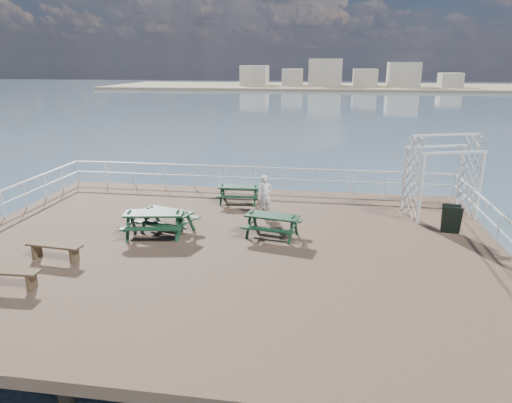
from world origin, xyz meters
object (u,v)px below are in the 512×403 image
(flat_bench_far, at_px, (7,274))
(trellis_arbor, at_px, (442,180))
(picnic_table_c, at_px, (239,191))
(person, at_px, (265,196))
(picnic_table_b, at_px, (272,221))
(flat_bench_near, at_px, (55,248))
(picnic_table_d, at_px, (167,217))
(picnic_table_a, at_px, (154,219))

(flat_bench_far, relative_size, trellis_arbor, 0.55)
(picnic_table_c, height_order, person, person)
(picnic_table_c, bearing_deg, person, -51.90)
(picnic_table_b, distance_m, trellis_arbor, 6.90)
(picnic_table_c, relative_size, flat_bench_near, 1.00)
(picnic_table_d, xyz_separation_m, flat_bench_far, (-2.77, -4.62, -0.19))
(picnic_table_d, height_order, flat_bench_near, picnic_table_d)
(picnic_table_b, relative_size, flat_bench_near, 1.15)
(picnic_table_a, xyz_separation_m, person, (3.43, 2.71, 0.19))
(picnic_table_d, relative_size, flat_bench_far, 1.23)
(picnic_table_b, distance_m, picnic_table_c, 4.11)
(picnic_table_a, distance_m, flat_bench_near, 3.25)
(flat_bench_far, bearing_deg, picnic_table_d, 57.25)
(flat_bench_near, height_order, flat_bench_far, flat_bench_far)
(flat_bench_near, height_order, trellis_arbor, trellis_arbor)
(picnic_table_c, xyz_separation_m, flat_bench_far, (-4.58, -8.41, -0.15))
(picnic_table_c, bearing_deg, flat_bench_far, -121.18)
(picnic_table_b, height_order, picnic_table_d, picnic_table_d)
(picnic_table_c, height_order, flat_bench_far, picnic_table_c)
(picnic_table_b, bearing_deg, picnic_table_c, 127.94)
(trellis_arbor, bearing_deg, picnic_table_b, -170.67)
(picnic_table_c, relative_size, flat_bench_far, 1.00)
(flat_bench_near, relative_size, flat_bench_far, 1.00)
(trellis_arbor, bearing_deg, flat_bench_far, -165.80)
(picnic_table_d, distance_m, flat_bench_near, 3.79)
(picnic_table_c, distance_m, flat_bench_far, 9.57)
(trellis_arbor, relative_size, person, 2.00)
(picnic_table_b, bearing_deg, person, 115.36)
(picnic_table_a, bearing_deg, picnic_table_b, -1.27)
(picnic_table_b, height_order, flat_bench_near, picnic_table_b)
(flat_bench_far, distance_m, trellis_arbor, 14.83)
(flat_bench_near, bearing_deg, picnic_table_d, 52.54)
(flat_bench_far, bearing_deg, picnic_table_b, 34.55)
(picnic_table_d, height_order, flat_bench_far, picnic_table_d)
(picnic_table_d, bearing_deg, picnic_table_a, -107.46)
(picnic_table_b, xyz_separation_m, trellis_arbor, (6.08, 3.15, 0.86))
(picnic_table_a, relative_size, flat_bench_far, 1.25)
(picnic_table_d, bearing_deg, flat_bench_near, -115.02)
(flat_bench_near, xyz_separation_m, person, (5.68, 5.05, 0.43))
(picnic_table_b, distance_m, flat_bench_far, 7.99)
(picnic_table_d, bearing_deg, flat_bench_far, -103.29)
(picnic_table_b, height_order, trellis_arbor, trellis_arbor)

